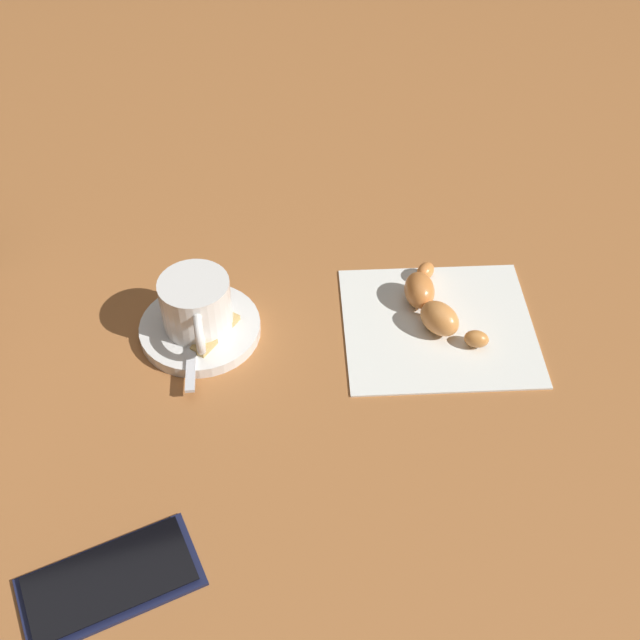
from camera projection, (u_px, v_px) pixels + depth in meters
ground_plane at (318, 326)px, 0.82m from camera, size 1.80×1.80×0.00m
saucer at (200, 329)px, 0.80m from camera, size 0.12×0.12×0.01m
espresso_cup at (196, 304)px, 0.78m from camera, size 0.07×0.10×0.05m
teaspoon at (193, 321)px, 0.80m from camera, size 0.04×0.13×0.01m
sugar_packet at (216, 333)px, 0.79m from camera, size 0.06×0.05×0.01m
napkin at (438, 325)px, 0.81m from camera, size 0.23×0.21×0.00m
croissant at (433, 305)px, 0.81m from camera, size 0.07×0.13×0.03m
cell_phone at (110, 581)px, 0.62m from camera, size 0.15×0.09×0.01m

